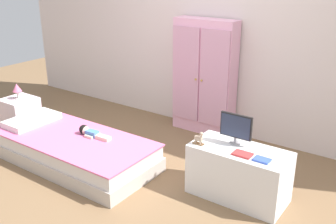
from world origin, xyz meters
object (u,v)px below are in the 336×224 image
object	(u,v)px
nightstand	(21,115)
rocking_horse_toy	(199,138)
tv_stand	(238,173)
bed	(75,150)
doll	(89,132)
book_red	(243,154)
wardrobe	(204,77)
tv_monitor	(236,127)
table_lamp	(17,88)
book_blue	(262,160)

from	to	relation	value
nightstand	rocking_horse_toy	size ratio (longest dim) A/B	3.47
tv_stand	bed	bearing A→B (deg)	-166.80
doll	book_red	world-z (taller)	book_red
wardrobe	book_red	world-z (taller)	wardrobe
bed	tv_monitor	world-z (taller)	tv_monitor
tv_monitor	rocking_horse_toy	size ratio (longest dim) A/B	2.36
doll	book_red	bearing A→B (deg)	5.97
table_lamp	tv_monitor	distance (m)	2.73
tv_monitor	rocking_horse_toy	xyz separation A→B (m)	(-0.25, -0.19, -0.10)
tv_stand	tv_monitor	distance (m)	0.41
tv_stand	tv_monitor	xyz separation A→B (m)	(-0.09, 0.07, 0.39)
nightstand	tv_stand	world-z (taller)	tv_stand
bed	rocking_horse_toy	size ratio (longest dim) A/B	14.10
table_lamp	tv_monitor	world-z (taller)	tv_monitor
nightstand	table_lamp	distance (m)	0.34
nightstand	tv_monitor	bearing A→B (deg)	5.83
doll	rocking_horse_toy	bearing A→B (deg)	6.41
book_red	book_blue	world-z (taller)	book_red
tv_stand	book_red	size ratio (longest dim) A/B	5.42
nightstand	book_red	distance (m)	2.88
bed	book_red	world-z (taller)	book_red
tv_stand	table_lamp	bearing A→B (deg)	-175.76
book_blue	rocking_horse_toy	bearing A→B (deg)	-176.79
doll	tv_monitor	bearing A→B (deg)	12.69
bed	wardrobe	xyz separation A→B (m)	(0.66, 1.48, 0.54)
nightstand	tv_monitor	distance (m)	2.76
bed	book_red	distance (m)	1.77
rocking_horse_toy	book_blue	distance (m)	0.57
bed	nightstand	bearing A→B (deg)	171.08
table_lamp	wardrobe	size ratio (longest dim) A/B	0.14
wardrobe	tv_monitor	size ratio (longest dim) A/B	4.71
rocking_horse_toy	book_blue	xyz separation A→B (m)	(0.56, 0.03, -0.05)
table_lamp	wardrobe	world-z (taller)	wardrobe
table_lamp	book_red	size ratio (longest dim) A/B	1.20
doll	tv_monitor	size ratio (longest dim) A/B	1.35
wardrobe	doll	bearing A→B (deg)	-112.42
book_blue	wardrobe	bearing A→B (deg)	135.96
bed	tv_stand	size ratio (longest dim) A/B	2.05
doll	book_red	distance (m)	1.64
nightstand	book_blue	size ratio (longest dim) A/B	3.26
rocking_horse_toy	book_blue	size ratio (longest dim) A/B	0.94
doll	table_lamp	distance (m)	1.27
nightstand	wardrobe	xyz separation A→B (m)	(1.81, 1.30, 0.47)
nightstand	rocking_horse_toy	xyz separation A→B (m)	(2.47, 0.08, 0.31)
book_red	book_blue	size ratio (longest dim) A/B	1.19
book_red	book_blue	xyz separation A→B (m)	(0.17, 0.00, -0.00)
tv_monitor	table_lamp	bearing A→B (deg)	-174.17
book_blue	table_lamp	bearing A→B (deg)	-177.82
tv_stand	rocking_horse_toy	xyz separation A→B (m)	(-0.33, -0.12, 0.29)
tv_monitor	wardrobe	bearing A→B (deg)	131.64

